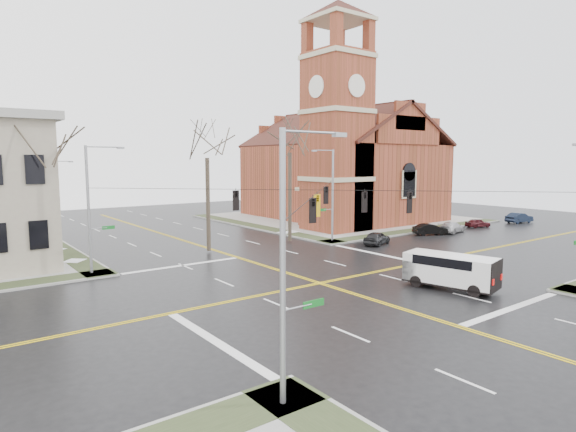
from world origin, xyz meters
TOP-DOWN VIEW (x-y plane):
  - ground at (0.00, 0.00)m, footprint 120.00×120.00m
  - sidewalks at (0.00, 0.00)m, footprint 80.00×80.00m
  - road_markings at (0.00, 0.00)m, footprint 100.00×100.00m
  - church at (24.76, 24.78)m, footprint 24.28×27.48m
  - signal_pole_ne at (11.32, 11.50)m, footprint 2.75×0.22m
  - signal_pole_nw at (-11.32, 11.50)m, footprint 2.75×0.22m
  - signal_pole_sw at (-11.32, -11.50)m, footprint 2.75×0.22m
  - span_wires at (0.00, 0.00)m, footprint 23.02×23.02m
  - traffic_signals at (-0.00, -0.67)m, footprint 8.21×8.26m
  - streetlight_north_a at (-10.65, 28.00)m, footprint 2.30×0.20m
  - streetlight_north_b at (-10.65, 48.00)m, footprint 2.30×0.20m
  - cargo_van at (5.68, -5.77)m, footprint 3.47×6.02m
  - parked_car_a at (13.94, 7.80)m, footprint 4.07×2.73m
  - parked_car_b at (23.12, 8.47)m, footprint 3.94×2.76m
  - parked_car_c at (26.43, 8.04)m, footprint 4.45×2.48m
  - parked_car_d at (32.63, 8.65)m, footprint 3.37×2.12m
  - parked_car_e at (40.71, 7.75)m, footprint 4.17×1.91m
  - tree_nw_far at (-13.69, 13.56)m, footprint 4.00×4.00m
  - tree_nw_near at (-0.86, 14.06)m, footprint 4.00×4.00m
  - tree_ne at (8.08, 13.97)m, footprint 4.00×4.00m

SIDE VIEW (x-z plane):
  - ground at x=0.00m, z-range 0.00..0.00m
  - road_markings at x=0.00m, z-range 0.00..0.01m
  - sidewalks at x=0.00m, z-range -0.01..0.16m
  - parked_car_d at x=32.63m, z-range 0.00..1.07m
  - parked_car_c at x=26.43m, z-range 0.00..1.22m
  - parked_car_b at x=23.12m, z-range 0.00..1.23m
  - parked_car_a at x=13.94m, z-range 0.00..1.29m
  - parked_car_e at x=40.71m, z-range 0.00..1.32m
  - cargo_van at x=5.68m, z-range 0.20..2.36m
  - streetlight_north_a at x=-10.65m, z-range 0.47..8.47m
  - streetlight_north_b at x=-10.65m, z-range 0.47..8.47m
  - signal_pole_ne at x=11.32m, z-range 0.45..9.45m
  - signal_pole_nw at x=-11.32m, z-range 0.45..9.45m
  - signal_pole_sw at x=-11.32m, z-range 0.45..9.45m
  - traffic_signals at x=0.00m, z-range 4.80..6.10m
  - span_wires at x=0.00m, z-range 6.18..6.22m
  - tree_nw_far at x=-13.69m, z-range 2.57..14.07m
  - church at x=24.76m, z-range -5.32..22.18m
  - tree_nw_near at x=-0.86m, z-range 2.73..14.99m
  - tree_ne at x=8.08m, z-range 2.90..15.94m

